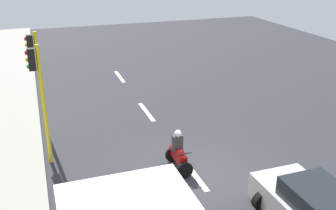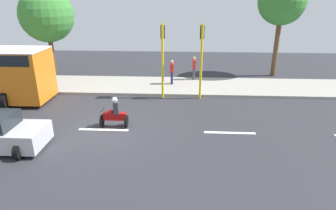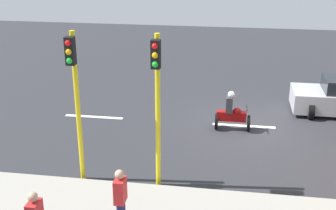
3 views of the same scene
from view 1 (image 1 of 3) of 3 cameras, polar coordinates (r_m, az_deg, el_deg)
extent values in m
cube|color=#2D2D33|center=(14.27, 3.73, -10.08)|extent=(40.00, 60.00, 0.10)
cube|color=white|center=(24.77, -7.05, 4.11)|extent=(0.20, 2.40, 0.01)
cube|color=white|center=(19.29, -3.14, -0.99)|extent=(0.20, 2.40, 0.01)
cube|color=white|center=(14.24, 3.74, -9.89)|extent=(0.20, 2.40, 0.01)
cube|color=#1E2328|center=(11.48, 21.81, -12.92)|extent=(1.50, 2.24, 0.56)
cylinder|color=black|center=(12.62, 13.57, -13.47)|extent=(0.64, 0.22, 0.64)
cylinder|color=black|center=(13.43, 19.35, -11.80)|extent=(0.64, 0.22, 0.64)
cylinder|color=black|center=(13.83, 2.45, -9.48)|extent=(0.60, 0.10, 0.60)
cylinder|color=black|center=(14.80, 0.74, -7.20)|extent=(0.60, 0.10, 0.60)
cube|color=#990C0C|center=(14.23, 1.50, -7.34)|extent=(0.28, 1.10, 0.36)
sphere|color=#990C0C|center=(13.98, 1.80, -7.07)|extent=(0.32, 0.32, 0.32)
cylinder|color=black|center=(13.61, 2.34, -7.11)|extent=(0.55, 0.04, 0.04)
cube|color=#333338|center=(14.10, 1.38, -5.55)|extent=(0.36, 0.24, 0.60)
sphere|color=silver|center=(13.87, 1.47, -4.18)|extent=(0.26, 0.26, 0.26)
cylinder|color=yellow|center=(14.60, -17.54, -0.24)|extent=(0.14, 0.14, 4.50)
cube|color=black|center=(14.06, -19.24, 6.27)|extent=(0.24, 0.24, 0.76)
sphere|color=red|center=(14.01, -19.85, 7.16)|extent=(0.16, 0.16, 0.16)
sphere|color=#F2A50C|center=(14.06, -19.72, 6.21)|extent=(0.16, 0.16, 0.16)
sphere|color=green|center=(14.13, -19.60, 5.28)|extent=(0.16, 0.16, 0.16)
cylinder|color=yellow|center=(16.77, -17.93, 2.57)|extent=(0.14, 0.14, 4.50)
cube|color=black|center=(16.31, -19.41, 8.28)|extent=(0.24, 0.24, 0.76)
sphere|color=red|center=(16.26, -19.94, 9.04)|extent=(0.16, 0.16, 0.16)
sphere|color=#F2A50C|center=(16.31, -19.84, 8.23)|extent=(0.16, 0.16, 0.16)
sphere|color=green|center=(16.36, -19.73, 7.41)|extent=(0.16, 0.16, 0.16)
camera|label=2|loc=(22.84, 31.24, 15.53)|focal=31.20mm
camera|label=3|loc=(16.04, -63.63, 7.60)|focal=47.19mm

